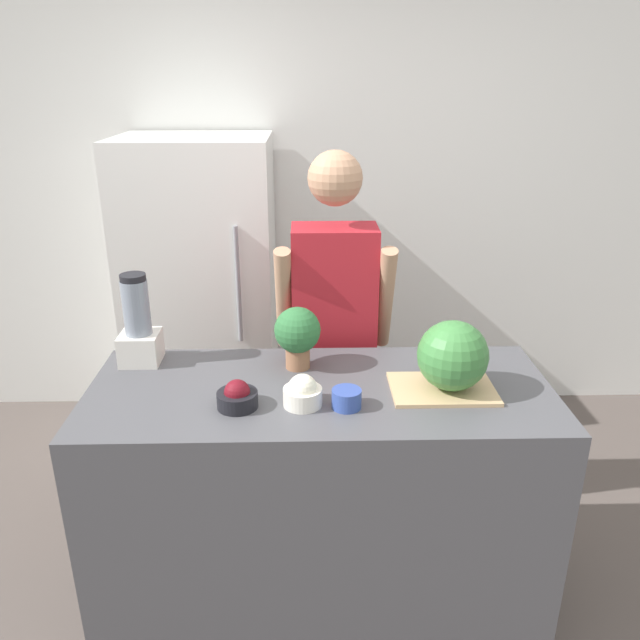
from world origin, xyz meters
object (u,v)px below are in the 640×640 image
(bowl_small_blue, at_px, (347,399))
(blender, at_px, (138,327))
(refrigerator, at_px, (203,295))
(bowl_cream, at_px, (303,393))
(bowl_cherries, at_px, (237,397))
(person, at_px, (334,340))
(potted_plant, at_px, (297,333))
(watermelon, at_px, (453,356))

(bowl_small_blue, relative_size, blender, 0.28)
(refrigerator, distance_m, bowl_small_blue, 1.61)
(refrigerator, relative_size, bowl_cream, 12.81)
(bowl_cherries, bearing_deg, refrigerator, 103.31)
(refrigerator, height_order, blender, refrigerator)
(person, relative_size, potted_plant, 7.09)
(person, xyz_separation_m, bowl_cream, (-0.14, -0.66, 0.09))
(person, xyz_separation_m, bowl_small_blue, (0.01, -0.68, 0.08))
(person, bearing_deg, bowl_small_blue, -88.95)
(bowl_cherries, xyz_separation_m, potted_plant, (0.20, 0.30, 0.10))
(watermelon, xyz_separation_m, blender, (-1.16, 0.27, 0.01))
(refrigerator, height_order, bowl_small_blue, refrigerator)
(bowl_cream, height_order, blender, blender)
(bowl_small_blue, bearing_deg, bowl_cream, 172.48)
(watermelon, xyz_separation_m, bowl_cherries, (-0.75, -0.10, -0.10))
(refrigerator, distance_m, blender, 1.09)
(bowl_cream, bearing_deg, refrigerator, 111.47)
(bowl_cream, bearing_deg, blender, 150.34)
(person, xyz_separation_m, watermelon, (0.39, -0.57, 0.19))
(watermelon, distance_m, bowl_cream, 0.54)
(bowl_cherries, distance_m, bowl_cream, 0.22)
(blender, xyz_separation_m, potted_plant, (0.61, -0.07, -0.00))
(watermelon, height_order, bowl_small_blue, watermelon)
(watermelon, height_order, blender, blender)
(person, distance_m, bowl_cream, 0.68)
(watermelon, height_order, potted_plant, watermelon)
(bowl_small_blue, xyz_separation_m, potted_plant, (-0.17, 0.31, 0.11))
(watermelon, distance_m, potted_plant, 0.58)
(refrigerator, height_order, bowl_cherries, refrigerator)
(watermelon, bearing_deg, bowl_cream, -170.46)
(person, bearing_deg, blender, -158.77)
(bowl_small_blue, height_order, potted_plant, potted_plant)
(watermelon, bearing_deg, blender, 166.78)
(person, distance_m, bowl_cherries, 0.76)
(person, distance_m, bowl_small_blue, 0.68)
(refrigerator, relative_size, bowl_small_blue, 16.86)
(bowl_cherries, relative_size, bowl_cream, 1.05)
(bowl_cherries, relative_size, bowl_small_blue, 1.38)
(refrigerator, xyz_separation_m, blender, (-0.07, -1.06, 0.24))
(refrigerator, bearing_deg, blender, -93.95)
(refrigerator, bearing_deg, watermelon, -50.88)
(person, relative_size, watermelon, 6.91)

